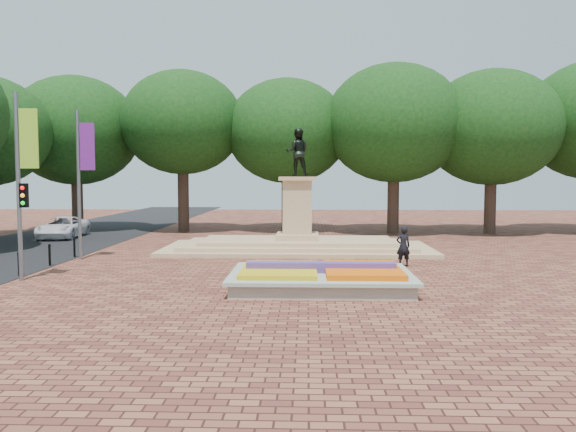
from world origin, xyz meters
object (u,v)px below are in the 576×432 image
object	(u,v)px
van	(63,227)
monument	(297,234)
flower_bed	(322,277)
pedestrian	(403,246)

from	to	relation	value
van	monument	bearing A→B (deg)	-25.50
flower_bed	monument	xyz separation A→B (m)	(-1.03, 10.00, 0.50)
monument	pedestrian	xyz separation A→B (m)	(4.69, -5.14, -0.00)
flower_bed	van	size ratio (longest dim) A/B	1.30
van	pedestrian	size ratio (longest dim) A/B	2.76
van	pedestrian	bearing A→B (deg)	-33.66
monument	pedestrian	world-z (taller)	monument
monument	van	world-z (taller)	monument
van	pedestrian	distance (m)	22.48
flower_bed	van	distance (m)	22.41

